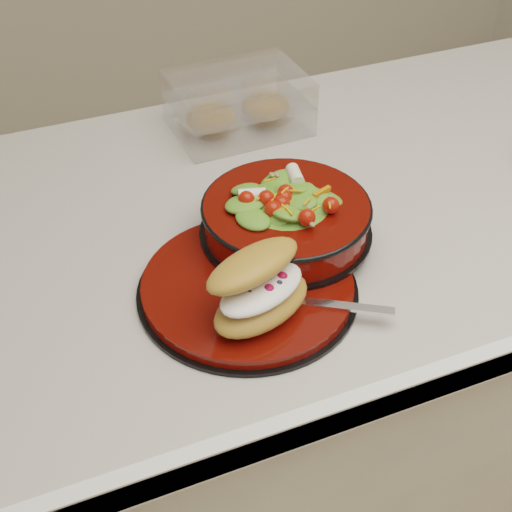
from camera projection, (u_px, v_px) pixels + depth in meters
name	position (u px, v px, depth m)	size (l,w,h in m)	color
island_counter	(315.00, 383.00, 1.38)	(1.24, 0.74, 0.90)	silver
dinner_plate	(248.00, 287.00, 0.92)	(0.29, 0.29, 0.02)	black
salad_bowl	(286.00, 212.00, 0.96)	(0.24, 0.24, 0.10)	black
croissant	(260.00, 287.00, 0.84)	(0.16, 0.13, 0.08)	#B27536
fork	(317.00, 303.00, 0.88)	(0.16, 0.11, 0.00)	silver
pastry_box	(238.00, 104.00, 1.21)	(0.23, 0.17, 0.09)	white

